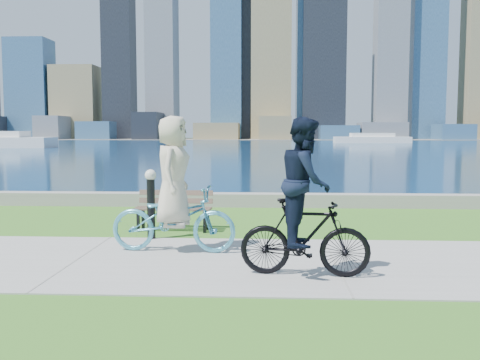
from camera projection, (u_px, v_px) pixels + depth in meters
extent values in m
plane|color=#2F631A|center=(335.00, 264.00, 8.12)|extent=(320.00, 320.00, 0.00)
cube|color=gray|center=(335.00, 263.00, 8.12)|extent=(80.00, 3.50, 0.02)
cube|color=gray|center=(307.00, 200.00, 14.27)|extent=(90.00, 0.50, 0.35)
cube|color=#0C2B4E|center=(275.00, 145.00, 79.72)|extent=(320.00, 131.00, 0.01)
cube|color=slate|center=(272.00, 139.00, 137.39)|extent=(320.00, 30.00, 0.12)
cube|color=slate|center=(53.00, 128.00, 133.07)|extent=(6.36, 9.26, 5.83)
cube|color=navy|center=(96.00, 131.00, 131.71)|extent=(8.45, 6.34, 4.44)
cube|color=black|center=(148.00, 126.00, 129.92)|extent=(6.00, 9.73, 6.59)
cube|color=olive|center=(217.00, 131.00, 129.62)|extent=(10.68, 8.19, 4.05)
cube|color=olive|center=(275.00, 128.00, 127.84)|extent=(7.60, 8.55, 5.62)
cube|color=navy|center=(338.00, 133.00, 127.55)|extent=(9.10, 7.55, 3.43)
cube|color=slate|center=(382.00, 131.00, 127.04)|extent=(10.70, 8.02, 4.14)
cube|color=navy|center=(453.00, 132.00, 125.44)|extent=(7.75, 8.82, 3.68)
cube|color=navy|center=(31.00, 89.00, 140.03)|extent=(10.65, 8.23, 25.96)
cube|color=olive|center=(76.00, 103.00, 139.93)|extent=(11.54, 7.67, 19.03)
cube|color=black|center=(119.00, 48.00, 137.90)|extent=(7.42, 7.03, 46.77)
cube|color=slate|center=(162.00, 50.00, 137.42)|extent=(7.20, 9.34, 45.72)
cube|color=navy|center=(227.00, 10.00, 133.34)|extent=(7.65, 6.68, 64.64)
cube|color=olive|center=(271.00, 6.00, 134.52)|extent=(9.91, 10.55, 67.02)
cube|color=black|center=(323.00, 70.00, 132.58)|extent=(10.20, 8.96, 34.55)
cube|color=slate|center=(390.00, 53.00, 131.64)|extent=(7.57, 6.50, 42.47)
cube|color=navy|center=(425.00, 43.00, 134.90)|extent=(8.18, 10.21, 48.49)
cube|color=olive|center=(478.00, 64.00, 134.15)|extent=(6.86, 7.72, 37.96)
cube|color=navy|center=(313.00, 12.00, 134.96)|extent=(8.00, 8.00, 64.00)
cube|color=silver|center=(372.00, 140.00, 91.96)|extent=(12.81, 3.66, 1.10)
cube|color=silver|center=(372.00, 135.00, 91.89)|extent=(7.32, 2.74, 0.64)
cube|color=black|center=(138.00, 221.00, 10.74)|extent=(0.06, 0.06, 0.44)
cube|color=black|center=(205.00, 222.00, 10.59)|extent=(0.06, 0.06, 0.44)
cube|color=black|center=(143.00, 218.00, 11.08)|extent=(0.06, 0.06, 0.44)
cube|color=black|center=(208.00, 219.00, 10.94)|extent=(0.06, 0.06, 0.44)
cube|color=brown|center=(171.00, 210.00, 10.64)|extent=(1.55, 0.18, 0.04)
cube|color=brown|center=(173.00, 209.00, 10.80)|extent=(1.55, 0.18, 0.04)
cube|color=brown|center=(175.00, 207.00, 10.95)|extent=(1.55, 0.18, 0.04)
cube|color=brown|center=(176.00, 201.00, 11.05)|extent=(1.55, 0.14, 0.11)
cube|color=brown|center=(176.00, 193.00, 11.07)|extent=(1.55, 0.14, 0.11)
cylinder|color=black|center=(151.00, 209.00, 9.92)|extent=(0.15, 0.15, 1.16)
sphere|color=silver|center=(151.00, 175.00, 9.86)|extent=(0.21, 0.21, 0.21)
imported|color=#51A9C6|center=(173.00, 219.00, 8.84)|extent=(0.87, 2.13, 1.09)
imported|color=silver|center=(173.00, 171.00, 8.77)|extent=(0.64, 0.93, 1.82)
imported|color=black|center=(305.00, 237.00, 7.34)|extent=(0.70, 1.83, 1.07)
imported|color=black|center=(305.00, 182.00, 7.27)|extent=(0.74, 0.91, 1.76)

